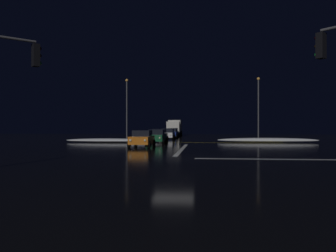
# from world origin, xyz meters

# --- Properties ---
(ground) EXTENTS (120.00, 120.00, 0.10)m
(ground) POSITION_xyz_m (0.00, 0.00, -0.05)
(ground) COLOR black
(stop_line_north) EXTENTS (0.35, 14.72, 0.01)m
(stop_line_north) POSITION_xyz_m (0.00, 8.58, 0.00)
(stop_line_north) COLOR white
(stop_line_north) RESTS_ON ground
(centre_line_ns) EXTENTS (22.00, 0.15, 0.01)m
(centre_line_ns) POSITION_xyz_m (0.00, 20.18, 0.00)
(centre_line_ns) COLOR yellow
(centre_line_ns) RESTS_ON ground
(crosswalk_bar_east) EXTENTS (14.72, 0.40, 0.01)m
(crosswalk_bar_east) POSITION_xyz_m (8.68, 0.00, 0.00)
(crosswalk_bar_east) COLOR white
(crosswalk_bar_east) RESTS_ON ground
(snow_bank_left_curb) EXTENTS (10.55, 1.50, 0.48)m
(snow_bank_left_curb) POSITION_xyz_m (-9.38, 19.28, 0.24)
(snow_bank_left_curb) COLOR white
(snow_bank_left_curb) RESTS_ON ground
(snow_bank_right_curb) EXTENTS (11.87, 1.50, 0.55)m
(snow_bank_right_curb) POSITION_xyz_m (9.38, 21.07, 0.28)
(snow_bank_right_curb) COLOR white
(snow_bank_right_curb) RESTS_ON ground
(sedan_orange) EXTENTS (2.02, 4.33, 1.57)m
(sedan_orange) POSITION_xyz_m (-3.90, 10.84, 0.80)
(sedan_orange) COLOR #C66014
(sedan_orange) RESTS_ON ground
(sedan_green) EXTENTS (2.02, 4.33, 1.57)m
(sedan_green) POSITION_xyz_m (-3.41, 17.20, 0.80)
(sedan_green) COLOR #14512D
(sedan_green) RESTS_ON ground
(sedan_silver) EXTENTS (2.02, 4.33, 1.57)m
(sedan_silver) POSITION_xyz_m (-3.87, 23.04, 0.80)
(sedan_silver) COLOR #B7B7BC
(sedan_silver) RESTS_ON ground
(sedan_white) EXTENTS (2.02, 4.33, 1.57)m
(sedan_white) POSITION_xyz_m (-3.41, 29.17, 0.80)
(sedan_white) COLOR silver
(sedan_white) RESTS_ON ground
(sedan_blue) EXTENTS (2.02, 4.33, 1.57)m
(sedan_blue) POSITION_xyz_m (-3.39, 34.96, 0.80)
(sedan_blue) COLOR navy
(sedan_blue) RESTS_ON ground
(sedan_black) EXTENTS (2.02, 4.33, 1.57)m
(sedan_black) POSITION_xyz_m (-3.69, 40.86, 0.80)
(sedan_black) COLOR black
(sedan_black) RESTS_ON ground
(box_truck) EXTENTS (2.68, 8.28, 3.08)m
(box_truck) POSITION_xyz_m (-3.94, 47.80, 1.71)
(box_truck) COLOR beige
(box_truck) RESTS_ON ground
(streetlamp_right_far) EXTENTS (0.44, 0.44, 8.99)m
(streetlamp_right_far) POSITION_xyz_m (9.68, 30.18, 5.19)
(streetlamp_right_far) COLOR #424247
(streetlamp_right_far) RESTS_ON ground
(streetlamp_left_far) EXTENTS (0.44, 0.44, 9.03)m
(streetlamp_left_far) POSITION_xyz_m (-9.68, 30.18, 5.20)
(streetlamp_left_far) COLOR #424247
(streetlamp_left_far) RESTS_ON ground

